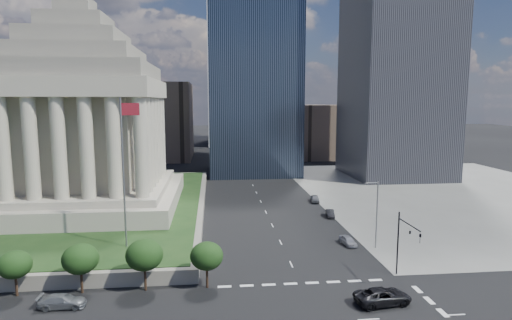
{
  "coord_description": "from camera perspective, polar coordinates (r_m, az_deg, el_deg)",
  "views": [
    {
      "loc": [
        -10.14,
        -33.4,
        21.43
      ],
      "look_at": [
        -5.21,
        14.98,
        14.73
      ],
      "focal_mm": 30.0,
      "sensor_mm": 36.0,
      "label": 1
    }
  ],
  "objects": [
    {
      "name": "midrise_glass",
      "position": [
        129.26,
        -0.43,
        11.65
      ],
      "size": [
        26.0,
        26.0,
        60.0
      ],
      "primitive_type": "cube",
      "color": "black",
      "rests_on": "ground"
    },
    {
      "name": "traffic_signal_ne",
      "position": [
        54.7,
        19.22,
        -9.81
      ],
      "size": [
        0.3,
        5.74,
        8.0
      ],
      "color": "black",
      "rests_on": "ground"
    },
    {
      "name": "suv_grey",
      "position": [
        51.21,
        -24.41,
        -16.76
      ],
      "size": [
        1.98,
        4.85,
        1.41
      ],
      "primitive_type": "imported",
      "rotation": [
        0.0,
        0.0,
        1.57
      ],
      "color": "slate",
      "rests_on": "ground"
    },
    {
      "name": "flagpole",
      "position": [
        59.16,
        -17.15,
        -0.58
      ],
      "size": [
        2.52,
        0.24,
        20.0
      ],
      "color": "slate",
      "rests_on": "plaza_lawn"
    },
    {
      "name": "pickup_truck",
      "position": [
        49.58,
        16.56,
        -17.02
      ],
      "size": [
        6.42,
        3.6,
        1.7
      ],
      "primitive_type": "imported",
      "rotation": [
        0.0,
        0.0,
        1.7
      ],
      "color": "black",
      "rests_on": "ground"
    },
    {
      "name": "parked_sedan_near",
      "position": [
        66.74,
        12.16,
        -10.45
      ],
      "size": [
        4.1,
        2.07,
        1.34
      ],
      "primitive_type": "imported",
      "rotation": [
        0.0,
        0.0,
        0.13
      ],
      "color": "#9B9DA4",
      "rests_on": "ground"
    },
    {
      "name": "street_lamp_north",
      "position": [
        64.89,
        15.68,
        -6.51
      ],
      "size": [
        2.13,
        0.22,
        10.0
      ],
      "color": "slate",
      "rests_on": "ground"
    },
    {
      "name": "building_filler_nw",
      "position": [
        164.77,
        -12.79,
        5.07
      ],
      "size": [
        24.0,
        30.0,
        28.0
      ],
      "primitive_type": "cube",
      "color": "brown",
      "rests_on": "ground"
    },
    {
      "name": "parked_sedan_far",
      "position": [
        92.69,
        7.86,
        -5.12
      ],
      "size": [
        2.46,
        4.58,
        1.48
      ],
      "primitive_type": "imported",
      "rotation": [
        0.0,
        0.0,
        -0.17
      ],
      "color": "slate",
      "rests_on": "ground"
    },
    {
      "name": "building_filler_ne",
      "position": [
        169.13,
        8.64,
        3.89
      ],
      "size": [
        20.0,
        30.0,
        20.0
      ],
      "primitive_type": "cube",
      "color": "brown",
      "rests_on": "ground"
    },
    {
      "name": "war_memorial",
      "position": [
        84.82,
        -22.35,
        7.25
      ],
      "size": [
        34.0,
        34.0,
        39.0
      ],
      "primitive_type": null,
      "color": "#AFAA93",
      "rests_on": "plaza_lawn"
    },
    {
      "name": "plaza_lawn",
      "position": [
        92.49,
        -27.93,
        -5.3
      ],
      "size": [
        64.0,
        68.0,
        0.1
      ],
      "primitive_type": "cube",
      "color": "#193415",
      "rests_on": "plaza_terrace"
    },
    {
      "name": "plaza_terrace",
      "position": [
        92.69,
        -27.9,
        -5.87
      ],
      "size": [
        66.0,
        70.0,
        1.8
      ],
      "primitive_type": "cube",
      "color": "slate",
      "rests_on": "ground"
    },
    {
      "name": "ground",
      "position": [
        135.49,
        -1.46,
        -1.25
      ],
      "size": [
        500.0,
        500.0,
        0.0
      ],
      "primitive_type": "plane",
      "color": "black",
      "rests_on": "ground"
    },
    {
      "name": "sidewalk_ne",
      "position": [
        111.06,
        24.75,
        -4.0
      ],
      "size": [
        68.0,
        90.0,
        0.03
      ],
      "primitive_type": "cube",
      "color": "slate",
      "rests_on": "ground"
    },
    {
      "name": "parked_sedan_mid",
      "position": [
        81.5,
        9.85,
        -7.04
      ],
      "size": [
        1.94,
        4.06,
        1.28
      ],
      "primitive_type": "imported",
      "rotation": [
        0.0,
        0.0,
        -0.15
      ],
      "color": "black",
      "rests_on": "ground"
    }
  ]
}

